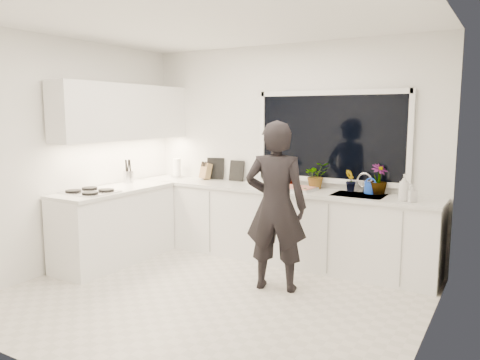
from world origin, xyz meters
The scene contains 25 objects.
floor centered at (0.00, 0.00, -0.01)m, with size 4.00×3.50×0.02m, color beige.
wall_back centered at (0.00, 1.76, 1.35)m, with size 4.00×0.02×2.70m, color white.
wall_left centered at (-2.01, 0.00, 1.35)m, with size 0.02×3.50×2.70m, color white.
wall_right centered at (2.01, 0.00, 1.35)m, with size 0.02×3.50×2.70m, color white.
ceiling centered at (0.00, 0.00, 2.71)m, with size 4.00×3.50×0.02m, color white.
window centered at (0.60, 1.73, 1.55)m, with size 1.80×0.02×1.00m, color black.
base_cabinets_back centered at (0.00, 1.45, 0.44)m, with size 3.92×0.58×0.88m, color white.
base_cabinets_left centered at (-1.67, 0.35, 0.44)m, with size 0.58×1.60×0.88m, color white.
countertop_back centered at (0.00, 1.44, 0.90)m, with size 3.94×0.62×0.04m, color silver.
countertop_left centered at (-1.67, 0.35, 0.90)m, with size 0.62×1.60×0.04m, color silver.
upper_cabinets centered at (-1.79, 0.70, 1.85)m, with size 0.34×2.10×0.70m, color white.
sink centered at (1.05, 1.45, 0.87)m, with size 0.58×0.42×0.14m, color silver.
faucet centered at (1.05, 1.65, 1.03)m, with size 0.03×0.03×0.22m, color silver.
stovetop centered at (-1.69, 0.00, 0.94)m, with size 0.56×0.48×0.03m, color black.
person centered at (0.45, 0.54, 0.88)m, with size 0.64×0.42×1.77m, color black.
pizza_tray centered at (0.28, 1.42, 0.94)m, with size 0.48×0.36×0.03m, color silver.
pizza centered at (0.28, 1.42, 0.95)m, with size 0.44×0.31×0.01m, color #B33517.
watering_can centered at (1.14, 1.61, 0.98)m, with size 0.14×0.14×0.13m, color blue.
paper_towel_roll centered at (-1.63, 1.55, 1.05)m, with size 0.11×0.11×0.26m, color white.
knife_block centered at (-1.16, 1.59, 1.03)m, with size 0.13×0.10×0.22m, color #8F6442.
utensil_crock centered at (-1.85, 0.80, 1.00)m, with size 0.13×0.13×0.16m, color #B4B4B8.
picture_frame_large centered at (-0.71, 1.69, 1.06)m, with size 0.22×0.02×0.28m, color black.
picture_frame_small centered at (-1.06, 1.69, 1.07)m, with size 0.25×0.02×0.30m, color black.
herb_plants centered at (0.66, 1.61, 1.08)m, with size 1.34×0.38×0.34m.
soap_bottles centered at (1.59, 1.30, 1.05)m, with size 0.20×0.13×0.29m.
Camera 1 is at (2.55, -3.72, 1.83)m, focal length 35.00 mm.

